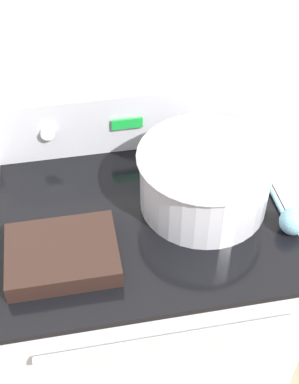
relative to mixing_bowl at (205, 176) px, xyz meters
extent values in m
cube|color=silver|center=(-0.17, 0.34, 0.22)|extent=(8.00, 0.05, 2.50)
cube|color=#BCBCC1|center=(-0.17, -0.01, -0.57)|extent=(0.75, 0.63, 0.91)
cube|color=black|center=(-0.17, -0.01, -0.10)|extent=(0.75, 0.63, 0.02)
cylinder|color=silver|center=(-0.17, -0.35, -0.17)|extent=(0.62, 0.02, 0.02)
cube|color=#BCBCC1|center=(-0.17, 0.28, 0.00)|extent=(0.75, 0.05, 0.19)
cylinder|color=white|center=(-0.39, 0.25, 0.01)|extent=(0.04, 0.02, 0.04)
cylinder|color=white|center=(0.06, 0.25, 0.01)|extent=(0.04, 0.02, 0.04)
cube|color=green|center=(-0.17, 0.25, 0.01)|extent=(0.09, 0.01, 0.03)
cylinder|color=silver|center=(0.00, 0.00, -0.01)|extent=(0.34, 0.34, 0.17)
torus|color=silver|center=(0.00, 0.00, 0.07)|extent=(0.36, 0.36, 0.01)
cylinder|color=beige|center=(0.00, 0.00, 0.06)|extent=(0.31, 0.31, 0.02)
cube|color=black|center=(-0.38, -0.14, -0.07)|extent=(0.27, 0.20, 0.05)
cube|color=tan|center=(-0.38, -0.14, -0.06)|extent=(0.23, 0.18, 0.03)
cylinder|color=#7AB2C6|center=(0.20, -0.02, -0.09)|extent=(0.01, 0.25, 0.01)
sphere|color=#7AB2C6|center=(0.20, -0.14, -0.06)|extent=(0.07, 0.07, 0.07)
camera|label=1|loc=(-0.33, -0.98, 0.93)|focal=50.00mm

